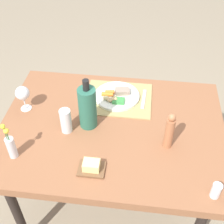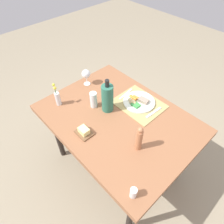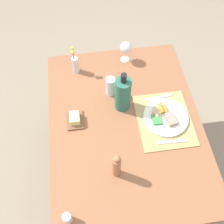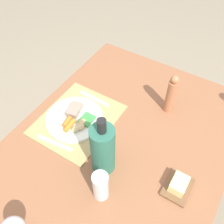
{
  "view_description": "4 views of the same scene",
  "coord_description": "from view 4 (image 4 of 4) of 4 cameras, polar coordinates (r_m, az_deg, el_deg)",
  "views": [
    {
      "loc": [
        -0.15,
        1.18,
        1.98
      ],
      "look_at": [
        -0.0,
        0.0,
        0.88
      ],
      "focal_mm": 48.56,
      "sensor_mm": 36.0,
      "label": 1
    },
    {
      "loc": [
        -0.77,
        0.79,
        1.99
      ],
      "look_at": [
        0.05,
        0.02,
        0.81
      ],
      "focal_mm": 31.99,
      "sensor_mm": 36.0,
      "label": 2
    },
    {
      "loc": [
        -0.79,
        0.2,
        2.2
      ],
      "look_at": [
        0.07,
        0.07,
        0.8
      ],
      "focal_mm": 42.71,
      "sensor_mm": 36.0,
      "label": 3
    },
    {
      "loc": [
        0.56,
        0.31,
        1.74
      ],
      "look_at": [
        -0.08,
        -0.09,
        0.85
      ],
      "focal_mm": 40.83,
      "sensor_mm": 36.0,
      "label": 4
    }
  ],
  "objects": [
    {
      "name": "pepper_mill",
      "position": [
        1.24,
        13.08,
        3.82
      ],
      "size": [
        0.05,
        0.05,
        0.22
      ],
      "color": "#B47049",
      "rests_on": "dining_table"
    },
    {
      "name": "fork",
      "position": [
        1.33,
        -4.04,
        3.04
      ],
      "size": [
        0.03,
        0.18,
        0.0
      ],
      "primitive_type": "cube",
      "rotation": [
        0.0,
        0.0,
        -0.05
      ],
      "color": "silver",
      "rests_on": "placemat"
    },
    {
      "name": "placemat",
      "position": [
        1.25,
        -7.69,
        -1.68
      ],
      "size": [
        0.41,
        0.33,
        0.01
      ],
      "primitive_type": "cube",
      "color": "tan",
      "rests_on": "dining_table"
    },
    {
      "name": "dining_table",
      "position": [
        1.23,
        1.56,
        -8.88
      ],
      "size": [
        1.25,
        0.94,
        0.77
      ],
      "color": "#935D3C",
      "rests_on": "ground_plane"
    },
    {
      "name": "knife",
      "position": [
        1.18,
        -12.76,
        -6.77
      ],
      "size": [
        0.04,
        0.18,
        0.0
      ],
      "primitive_type": "cube",
      "rotation": [
        0.0,
        0.0,
        0.12
      ],
      "color": "silver",
      "rests_on": "placemat"
    },
    {
      "name": "water_tumbler",
      "position": [
        1.0,
        -2.55,
        -16.43
      ],
      "size": [
        0.06,
        0.06,
        0.14
      ],
      "color": "silver",
      "rests_on": "dining_table"
    },
    {
      "name": "cooler_bottle",
      "position": [
        1.0,
        -1.92,
        -8.41
      ],
      "size": [
        0.1,
        0.1,
        0.31
      ],
      "color": "#2D6A54",
      "rests_on": "dining_table"
    },
    {
      "name": "butter_dish",
      "position": [
        1.07,
        14.64,
        -15.63
      ],
      "size": [
        0.13,
        0.1,
        0.06
      ],
      "color": "brown",
      "rests_on": "dining_table"
    },
    {
      "name": "dinner_plate",
      "position": [
        1.24,
        -8.37,
        -1.56
      ],
      "size": [
        0.28,
        0.28,
        0.05
      ],
      "color": "white",
      "rests_on": "placemat"
    },
    {
      "name": "ground_plane",
      "position": [
        1.86,
        1.09,
        -20.21
      ],
      "size": [
        8.0,
        8.0,
        0.0
      ],
      "primitive_type": "plane",
      "color": "gray"
    }
  ]
}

